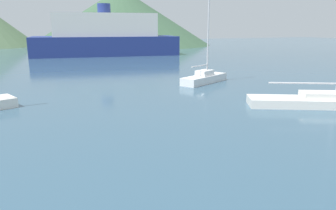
{
  "coord_description": "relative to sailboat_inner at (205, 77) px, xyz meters",
  "views": [
    {
      "loc": [
        -5.15,
        0.5,
        4.73
      ],
      "look_at": [
        0.8,
        14.0,
        1.2
      ],
      "focal_mm": 35.0,
      "sensor_mm": 36.0,
      "label": 1
    }
  ],
  "objects": [
    {
      "name": "sailboat_inner",
      "position": [
        0.0,
        0.0,
        0.0
      ],
      "size": [
        5.3,
        3.63,
        9.98
      ],
      "rotation": [
        0.0,
        0.0,
        0.47
      ],
      "color": "white",
      "rests_on": "ground_plane"
    },
    {
      "name": "ferry_distant",
      "position": [
        -1.01,
        32.29,
        2.54
      ],
      "size": [
        25.01,
        11.99,
        8.54
      ],
      "rotation": [
        0.0,
        0.0,
        -0.14
      ],
      "color": "navy",
      "rests_on": "ground_plane"
    },
    {
      "name": "sailboat_middle",
      "position": [
        2.26,
        -10.5,
        -0.12
      ],
      "size": [
        8.8,
        5.88,
        10.09
      ],
      "rotation": [
        0.0,
        0.0,
        -0.49
      ],
      "color": "white",
      "rests_on": "ground_plane"
    },
    {
      "name": "hill_central",
      "position": [
        10.8,
        63.48,
        6.86
      ],
      "size": [
        47.56,
        47.56,
        14.76
      ],
      "color": "#38563D",
      "rests_on": "ground_plane"
    }
  ]
}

